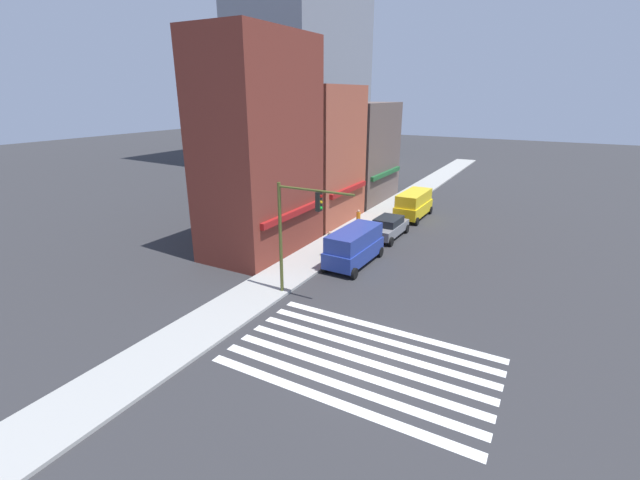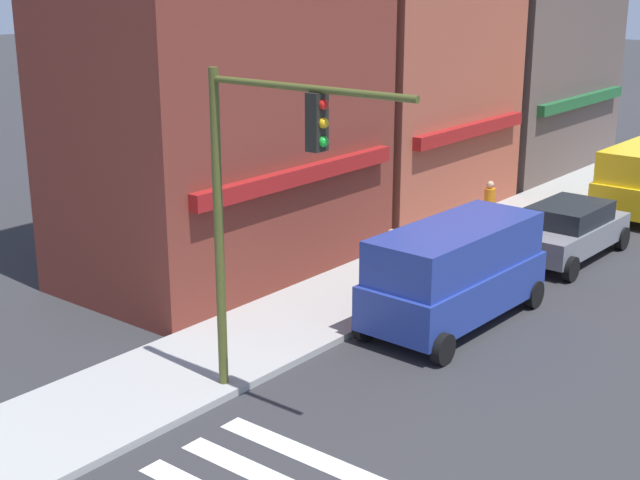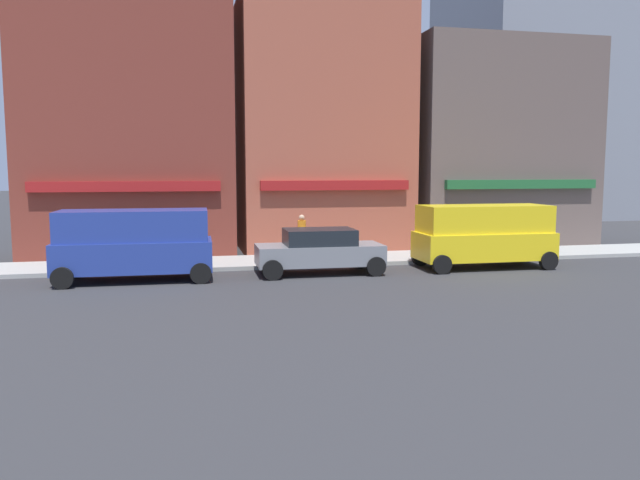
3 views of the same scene
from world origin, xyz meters
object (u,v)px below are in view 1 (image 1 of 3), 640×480
at_px(traffic_signal, 296,222).
at_px(van_yellow, 414,204).
at_px(pedestrian_green_top, 330,244).
at_px(pedestrian_orange_vest, 358,220).
at_px(van_blue, 354,245).
at_px(sedan_grey, 388,227).

xyz_separation_m(traffic_signal, van_yellow, (18.28, -0.73, -2.93)).
height_order(traffic_signal, pedestrian_green_top, traffic_signal).
bearing_deg(pedestrian_green_top, pedestrian_orange_vest, -89.77).
bearing_deg(van_blue, van_yellow, 1.70).
xyz_separation_m(sedan_grey, van_yellow, (6.28, -0.00, 0.44)).
distance_m(van_yellow, pedestrian_green_top, 12.56).
bearing_deg(pedestrian_orange_vest, traffic_signal, 91.81).
bearing_deg(pedestrian_green_top, van_blue, 171.66).
bearing_deg(traffic_signal, pedestrian_green_top, 10.52).
height_order(traffic_signal, pedestrian_orange_vest, traffic_signal).
bearing_deg(van_yellow, sedan_grey, -179.21).
relative_size(van_blue, pedestrian_green_top, 2.86).
bearing_deg(traffic_signal, pedestrian_orange_vest, 8.21).
xyz_separation_m(traffic_signal, sedan_grey, (12.00, -0.73, -3.37)).
bearing_deg(pedestrian_orange_vest, van_blue, 105.43).
bearing_deg(pedestrian_orange_vest, sedan_grey, 177.21).
xyz_separation_m(traffic_signal, van_blue, (5.77, -0.73, -2.93)).
bearing_deg(sedan_grey, pedestrian_green_top, 164.77).
distance_m(van_blue, pedestrian_green_top, 1.83).
bearing_deg(van_blue, pedestrian_orange_vest, 23.53).
distance_m(sedan_grey, pedestrian_orange_vest, 2.45).
xyz_separation_m(van_blue, sedan_grey, (6.23, 0.00, -0.44)).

